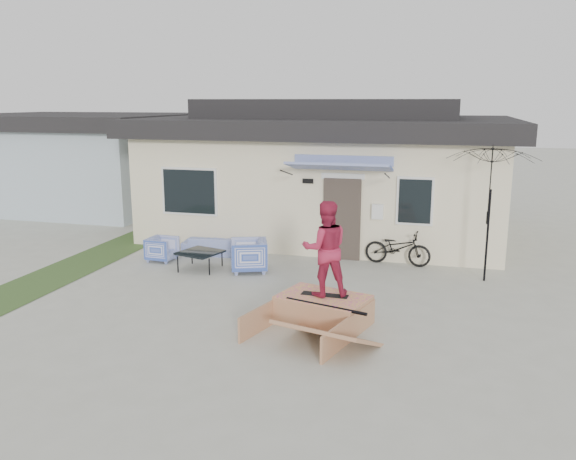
% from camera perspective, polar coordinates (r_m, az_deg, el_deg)
% --- Properties ---
extents(ground, '(90.00, 90.00, 0.00)m').
position_cam_1_polar(ground, '(11.35, -3.89, -8.25)').
color(ground, '#A8A99B').
rests_on(ground, ground).
extents(grass_strip, '(1.40, 8.00, 0.01)m').
position_cam_1_polar(grass_strip, '(15.38, -20.01, -3.40)').
color(grass_strip, '#314D23').
rests_on(grass_strip, ground).
extents(house, '(10.80, 8.49, 4.10)m').
position_cam_1_polar(house, '(18.47, 4.18, 6.02)').
color(house, beige).
rests_on(house, ground).
extents(neighbor_house, '(8.60, 7.60, 3.50)m').
position_cam_1_polar(neighbor_house, '(24.54, -19.81, 6.55)').
color(neighbor_house, '#A3B3BF').
rests_on(neighbor_house, ground).
extents(loveseat, '(1.72, 0.66, 0.66)m').
position_cam_1_polar(loveseat, '(15.69, -7.14, -1.19)').
color(loveseat, '#2948AA').
rests_on(loveseat, ground).
extents(armchair_left, '(0.65, 0.69, 0.68)m').
position_cam_1_polar(armchair_left, '(15.28, -12.14, -1.70)').
color(armchair_left, '#2948AA').
rests_on(armchair_left, ground).
extents(armchair_right, '(1.03, 1.06, 0.86)m').
position_cam_1_polar(armchair_right, '(14.04, -3.84, -2.33)').
color(armchair_right, '#2948AA').
rests_on(armchair_right, ground).
extents(coffee_table, '(1.12, 1.12, 0.45)m').
position_cam_1_polar(coffee_table, '(14.38, -8.52, -2.94)').
color(coffee_table, black).
rests_on(coffee_table, ground).
extents(bicycle, '(1.70, 0.77, 1.05)m').
position_cam_1_polar(bicycle, '(14.80, 10.64, -1.36)').
color(bicycle, black).
rests_on(bicycle, ground).
extents(patio_umbrella, '(2.45, 2.36, 2.20)m').
position_cam_1_polar(patio_umbrella, '(13.73, 19.02, 2.31)').
color(patio_umbrella, black).
rests_on(patio_umbrella, ground).
extents(skate_ramp, '(2.07, 2.43, 0.52)m').
position_cam_1_polar(skate_ramp, '(10.85, 3.44, -7.76)').
color(skate_ramp, '#AB744F').
rests_on(skate_ramp, ground).
extents(skateboard, '(0.87, 0.25, 0.05)m').
position_cam_1_polar(skateboard, '(10.80, 3.59, -6.25)').
color(skateboard, black).
rests_on(skateboard, skate_ramp).
extents(skater, '(1.03, 0.91, 1.74)m').
position_cam_1_polar(skater, '(10.55, 3.65, -1.63)').
color(skater, '#AC2343').
rests_on(skater, skateboard).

